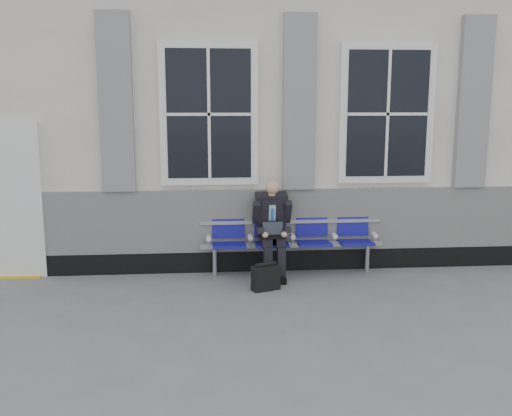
{
  "coord_description": "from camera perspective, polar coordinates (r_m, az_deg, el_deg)",
  "views": [
    {
      "loc": [
        -2.16,
        -6.5,
        2.39
      ],
      "look_at": [
        -1.55,
        0.9,
        1.03
      ],
      "focal_mm": 40.0,
      "sensor_mm": 36.0,
      "label": 1
    }
  ],
  "objects": [
    {
      "name": "ground",
      "position": [
        7.26,
        13.03,
        -9.13
      ],
      "size": [
        70.0,
        70.0,
        0.0
      ],
      "primitive_type": "plane",
      "color": "slate",
      "rests_on": "ground"
    },
    {
      "name": "businessman",
      "position": [
        7.92,
        1.63,
        -1.63
      ],
      "size": [
        0.54,
        0.72,
        1.36
      ],
      "color": "black",
      "rests_on": "ground"
    },
    {
      "name": "station_building",
      "position": [
        10.2,
        7.48,
        9.34
      ],
      "size": [
        14.4,
        4.4,
        4.49
      ],
      "color": "white",
      "rests_on": "ground"
    },
    {
      "name": "bench",
      "position": [
        8.12,
        3.61,
        -2.73
      ],
      "size": [
        2.6,
        0.47,
        0.91
      ],
      "color": "#9EA0A3",
      "rests_on": "ground"
    },
    {
      "name": "briefcase",
      "position": [
        7.46,
        0.97,
        -6.94
      ],
      "size": [
        0.39,
        0.27,
        0.37
      ],
      "color": "black",
      "rests_on": "ground"
    }
  ]
}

